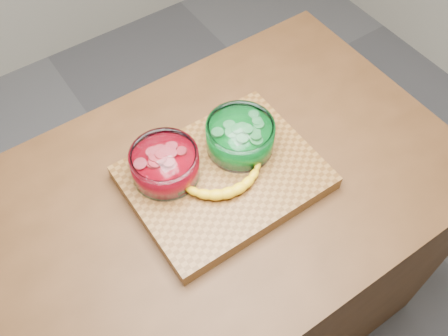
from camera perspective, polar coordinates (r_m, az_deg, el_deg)
ground at (r=2.04m, az=0.00°, el=-15.71°), size 3.50×3.50×0.00m
counter at (r=1.63m, az=0.00°, el=-10.41°), size 1.20×0.80×0.90m
cutting_board at (r=1.22m, az=0.00°, el=-1.09°), size 0.45×0.35×0.04m
bowl_red at (r=1.18m, az=-6.75°, el=0.41°), size 0.16×0.16×0.08m
bowl_green at (r=1.22m, az=1.85°, el=3.60°), size 0.17×0.17×0.08m
banana at (r=1.17m, az=0.05°, el=-1.34°), size 0.23×0.13×0.03m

